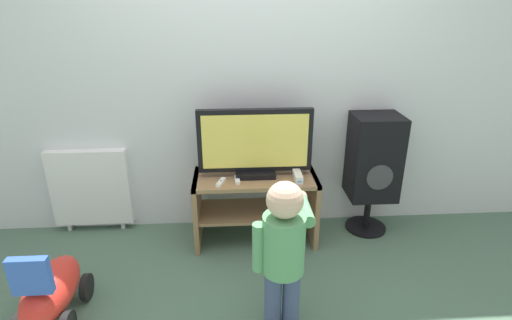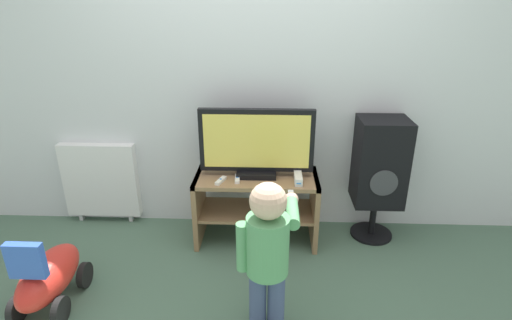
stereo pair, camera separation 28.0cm
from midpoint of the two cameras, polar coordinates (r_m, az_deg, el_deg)
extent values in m
plane|color=#4C6B56|center=(3.08, 2.57, -13.25)|extent=(16.00, 16.00, 0.00)
cube|color=silver|center=(3.05, 2.99, 13.06)|extent=(10.00, 0.06, 2.60)
cube|color=#93704C|center=(3.00, 2.74, -2.62)|extent=(0.93, 0.43, 0.03)
cube|color=#93704C|center=(3.13, 2.65, -7.33)|extent=(0.89, 0.39, 0.02)
cube|color=#93704C|center=(3.14, -5.55, -6.71)|extent=(0.04, 0.43, 0.54)
cube|color=#93704C|center=(3.15, 10.84, -6.95)|extent=(0.04, 0.43, 0.54)
cube|color=black|center=(3.00, 2.75, -1.85)|extent=(0.29, 0.20, 0.04)
cube|color=black|center=(2.91, 2.85, 2.76)|extent=(0.84, 0.05, 0.47)
cube|color=#F2D859|center=(2.88, 2.85, 2.58)|extent=(0.77, 0.01, 0.40)
cube|color=white|center=(2.92, 8.78, -2.65)|extent=(0.06, 0.18, 0.05)
cube|color=#3F8CE5|center=(2.84, 8.96, -3.41)|extent=(0.03, 0.00, 0.01)
cube|color=white|center=(2.89, -2.30, -3.02)|extent=(0.08, 0.13, 0.02)
cylinder|color=#337FD8|center=(2.89, -2.31, -2.78)|extent=(0.01, 0.01, 0.00)
cube|color=white|center=(2.92, 0.06, -2.77)|extent=(0.04, 0.13, 0.02)
cylinder|color=#337FD8|center=(2.91, 0.06, -2.54)|extent=(0.01, 0.01, 0.00)
cylinder|color=#3F4C72|center=(2.42, 3.76, -19.18)|extent=(0.10, 0.10, 0.38)
cylinder|color=#3F4C72|center=(2.42, 6.39, -19.17)|extent=(0.10, 0.10, 0.38)
cylinder|color=#599E66|center=(2.20, 5.40, -12.15)|extent=(0.23, 0.23, 0.34)
sphere|color=beige|center=(2.06, 5.67, -5.95)|extent=(0.20, 0.20, 0.20)
cylinder|color=#599E66|center=(2.20, 1.80, -12.41)|extent=(0.07, 0.07, 0.29)
cylinder|color=#599E66|center=(2.26, 8.78, -7.37)|extent=(0.07, 0.29, 0.07)
sphere|color=beige|center=(2.39, 8.43, -5.66)|extent=(0.09, 0.09, 0.09)
cube|color=white|center=(2.43, 8.34, -5.22)|extent=(0.03, 0.13, 0.02)
cylinder|color=black|center=(3.45, 18.37, -9.98)|extent=(0.33, 0.33, 0.02)
cylinder|color=black|center=(3.38, 18.67, -7.91)|extent=(0.05, 0.05, 0.31)
cube|color=black|center=(3.18, 19.73, -0.29)|extent=(0.36, 0.32, 0.66)
cylinder|color=#38383D|center=(3.07, 20.33, -3.18)|extent=(0.20, 0.01, 0.20)
ellipsoid|color=red|center=(2.78, -24.87, -14.83)|extent=(0.26, 0.59, 0.24)
cube|color=blue|center=(2.54, -27.31, -12.76)|extent=(0.21, 0.05, 0.22)
cylinder|color=black|center=(3.02, -25.42, -14.58)|extent=(0.04, 0.17, 0.17)
cylinder|color=black|center=(2.91, -20.70, -15.21)|extent=(0.04, 0.17, 0.17)
cylinder|color=black|center=(2.80, -28.44, -18.35)|extent=(0.04, 0.17, 0.17)
cylinder|color=black|center=(2.69, -23.36, -19.26)|extent=(0.04, 0.17, 0.17)
cube|color=white|center=(3.50, -19.21, -2.81)|extent=(0.62, 0.08, 0.63)
cube|color=silver|center=(3.74, -21.65, -7.52)|extent=(0.03, 0.05, 0.06)
cube|color=silver|center=(3.59, -15.26, -7.94)|extent=(0.03, 0.05, 0.06)
camera|label=1|loc=(0.14, -87.18, 1.16)|focal=28.00mm
camera|label=2|loc=(0.14, 92.82, -1.16)|focal=28.00mm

